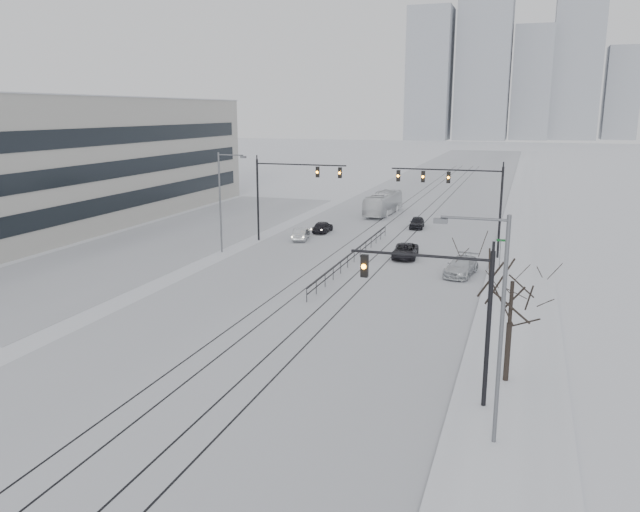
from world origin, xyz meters
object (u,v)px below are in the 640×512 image
at_px(sedan_nb_right, 461,266).
at_px(box_truck, 383,204).
at_px(sedan_sb_outer, 301,234).
at_px(sedan_nb_far, 417,223).
at_px(sedan_sb_inner, 323,227).
at_px(sedan_nb_front, 405,251).
at_px(bare_tree, 512,292).
at_px(traffic_mast_near, 450,304).

bearing_deg(sedan_nb_right, box_truck, 122.82).
distance_m(sedan_sb_outer, sedan_nb_right, 18.81).
bearing_deg(sedan_nb_far, sedan_sb_inner, -152.25).
xyz_separation_m(sedan_nb_front, sedan_nb_right, (5.26, -4.38, 0.09)).
relative_size(bare_tree, sedan_nb_front, 1.39).
relative_size(traffic_mast_near, sedan_sb_outer, 1.89).
bearing_deg(sedan_nb_far, sedan_sb_outer, -139.02).
bearing_deg(sedan_nb_far, sedan_nb_right, -74.74).
distance_m(sedan_sb_inner, box_truck, 14.00).
distance_m(traffic_mast_near, bare_tree, 3.85).
bearing_deg(bare_tree, sedan_nb_right, 101.91).
bearing_deg(box_truck, sedan_nb_far, 128.99).
bearing_deg(sedan_sb_outer, sedan_sb_inner, -112.34).
bearing_deg(sedan_nb_front, traffic_mast_near, -79.80).
xyz_separation_m(traffic_mast_near, sedan_nb_far, (-8.47, 41.46, -3.94)).
distance_m(sedan_nb_far, box_truck, 9.67).
xyz_separation_m(sedan_sb_inner, sedan_sb_outer, (-0.85, -4.33, -0.01)).
height_order(sedan_sb_inner, sedan_nb_right, sedan_nb_right).
xyz_separation_m(sedan_nb_far, box_truck, (-5.57, 7.88, 0.74)).
xyz_separation_m(sedan_sb_outer, sedan_nb_right, (16.60, -8.84, 0.08)).
height_order(sedan_nb_front, sedan_nb_far, sedan_nb_far).
bearing_deg(box_truck, sedan_sb_outer, 80.21).
height_order(traffic_mast_near, sedan_nb_far, traffic_mast_near).
relative_size(traffic_mast_near, sedan_nb_right, 1.46).
height_order(sedan_nb_far, box_truck, box_truck).
height_order(sedan_sb_inner, sedan_nb_front, sedan_sb_inner).
height_order(bare_tree, sedan_nb_right, bare_tree).
bearing_deg(sedan_nb_front, sedan_nb_far, 91.53).
relative_size(sedan_nb_right, box_truck, 0.49).
bearing_deg(bare_tree, sedan_nb_front, 111.39).
distance_m(sedan_sb_outer, box_truck, 18.40).
bearing_deg(sedan_nb_right, sedan_sb_outer, 160.04).
xyz_separation_m(sedan_sb_inner, sedan_nb_right, (15.76, -13.18, 0.08)).
relative_size(sedan_sb_inner, sedan_sb_outer, 0.98).
distance_m(sedan_sb_outer, sedan_nb_front, 12.19).
height_order(sedan_nb_right, sedan_nb_far, sedan_nb_right).
bearing_deg(traffic_mast_near, sedan_nb_right, 94.36).
distance_m(sedan_nb_front, sedan_nb_right, 6.85).
height_order(sedan_nb_front, sedan_nb_right, sedan_nb_right).
bearing_deg(sedan_nb_front, sedan_sb_outer, 154.22).
xyz_separation_m(sedan_nb_front, sedan_nb_far, (-1.48, 14.46, 0.01)).
distance_m(traffic_mast_near, sedan_nb_right, 23.01).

